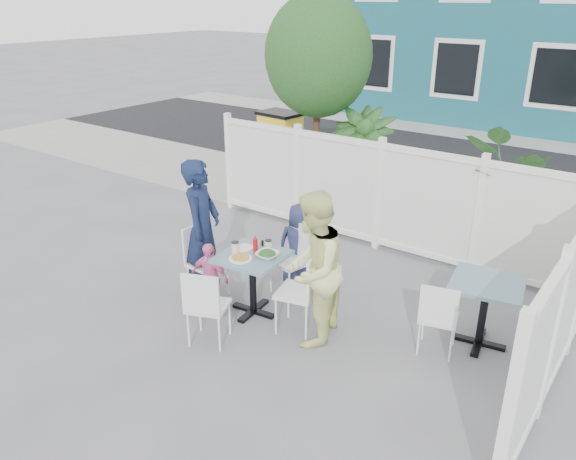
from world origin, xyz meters
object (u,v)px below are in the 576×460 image
Objects in this scene: utility_cabinet at (280,150)px; chair_back at (295,254)px; spare_table at (486,296)px; woman at (313,269)px; chair_left at (203,256)px; toddler at (210,277)px; man at (202,229)px; boy at (299,245)px; main_table at (252,268)px; chair_near at (205,303)px; chair_right at (304,286)px.

chair_back is (2.80, -3.42, -0.16)m from utility_cabinet.
spare_table is 1.84m from woman.
chair_left reaches higher than toddler.
chair_back is 1.11m from toddler.
man is 1.25m from boy.
main_table is at bearing 67.93° from boy.
boy reaches higher than chair_near.
chair_right reaches higher than toddler.
utility_cabinet is at bearing 147.99° from spare_table.
man is (-0.00, 0.03, 0.35)m from chair_left.
toddler is at bearing 73.64° from chair_back.
utility_cabinet is 4.95m from main_table.
chair_back is at bearing -149.84° from woman.
chair_left reaches higher than chair_back.
spare_table is 3.34m from man.
utility_cabinet is 4.57m from chair_left.
woman reaches higher than main_table.
chair_left is 0.42m from toddler.
chair_back is at bearing -174.43° from spare_table.
spare_table is 3.10m from toddler.
woman is (0.84, 0.78, 0.33)m from chair_near.
man is 1.59× the size of boy.
utility_cabinet is 4.42m from chair_back.
man reaches higher than woman.
main_table is at bearing -107.89° from woman.
man is at bearing -59.26° from utility_cabinet.
chair_right is 1.11× the size of toddler.
main_table is at bearing -50.94° from utility_cabinet.
boy reaches higher than toddler.
chair_left is 1.04× the size of toddler.
utility_cabinet is 5.50m from woman.
man reaches higher than boy.
chair_back is 1.19m from man.
chair_left reaches higher than chair_near.
chair_back is 1.01× the size of chair_near.
chair_near is 1.22m from man.
chair_near is 0.81× the size of boy.
chair_near is (0.02, -0.81, -0.07)m from main_table.
chair_back is (-0.62, 0.68, -0.04)m from chair_right.
man reaches higher than toddler.
chair_left reaches higher than spare_table.
boy is (2.72, -3.22, -0.14)m from utility_cabinet.
boy is at bearing 89.39° from main_table.
woman is at bearing -129.77° from chair_right.
utility_cabinet is 0.78× the size of man.
toddler is at bearing -152.37° from man.
utility_cabinet reaches higher than chair_near.
toddler is (0.34, -0.24, -0.09)m from chair_left.
chair_left is 1.01× the size of chair_back.
boy is (-0.85, 0.95, -0.30)m from woman.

